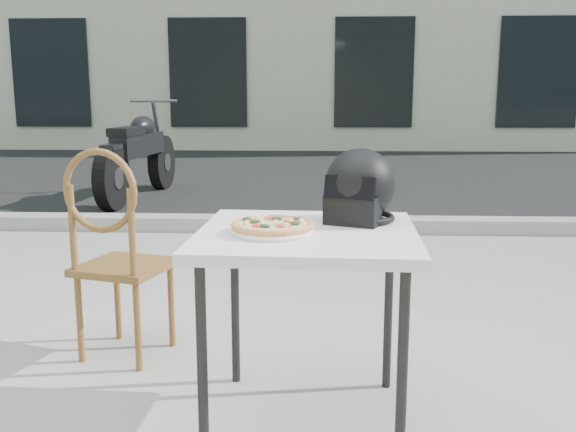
{
  "coord_description": "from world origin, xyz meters",
  "views": [
    {
      "loc": [
        0.57,
        -2.44,
        1.16
      ],
      "look_at": [
        0.47,
        -0.3,
        0.76
      ],
      "focal_mm": 40.0,
      "sensor_mm": 36.0,
      "label": 1
    }
  ],
  "objects_px": {
    "plate": "(272,231)",
    "cafe_table_main": "(307,248)",
    "cafe_chair_main": "(115,244)",
    "motorcycle": "(139,156)",
    "pizza": "(272,225)",
    "helmet": "(359,189)"
  },
  "relations": [
    {
      "from": "helmet",
      "to": "motorcycle",
      "type": "distance_m",
      "value": 5.28
    },
    {
      "from": "cafe_chair_main",
      "to": "motorcycle",
      "type": "relative_size",
      "value": 0.43
    },
    {
      "from": "plate",
      "to": "cafe_table_main",
      "type": "bearing_deg",
      "value": 25.19
    },
    {
      "from": "helmet",
      "to": "motorcycle",
      "type": "height_order",
      "value": "motorcycle"
    },
    {
      "from": "cafe_chair_main",
      "to": "pizza",
      "type": "bearing_deg",
      "value": 158.0
    },
    {
      "from": "cafe_table_main",
      "to": "cafe_chair_main",
      "type": "relative_size",
      "value": 0.81
    },
    {
      "from": "cafe_table_main",
      "to": "pizza",
      "type": "distance_m",
      "value": 0.16
    },
    {
      "from": "cafe_chair_main",
      "to": "motorcycle",
      "type": "distance_m",
      "value": 4.6
    },
    {
      "from": "cafe_table_main",
      "to": "plate",
      "type": "bearing_deg",
      "value": -154.81
    },
    {
      "from": "cafe_table_main",
      "to": "pizza",
      "type": "xyz_separation_m",
      "value": [
        -0.12,
        -0.05,
        0.09
      ]
    },
    {
      "from": "plate",
      "to": "cafe_chair_main",
      "type": "distance_m",
      "value": 0.94
    },
    {
      "from": "pizza",
      "to": "helmet",
      "type": "relative_size",
      "value": 0.91
    },
    {
      "from": "pizza",
      "to": "motorcycle",
      "type": "bearing_deg",
      "value": 110.3
    },
    {
      "from": "motorcycle",
      "to": "pizza",
      "type": "bearing_deg",
      "value": -64.71
    },
    {
      "from": "cafe_table_main",
      "to": "helmet",
      "type": "relative_size",
      "value": 2.23
    },
    {
      "from": "plate",
      "to": "motorcycle",
      "type": "xyz_separation_m",
      "value": [
        -1.86,
        5.03,
        -0.23
      ]
    },
    {
      "from": "cafe_table_main",
      "to": "plate",
      "type": "relative_size",
      "value": 2.1
    },
    {
      "from": "cafe_table_main",
      "to": "cafe_chair_main",
      "type": "bearing_deg",
      "value": 148.52
    },
    {
      "from": "pizza",
      "to": "cafe_table_main",
      "type": "bearing_deg",
      "value": 25.1
    },
    {
      "from": "helmet",
      "to": "cafe_chair_main",
      "type": "bearing_deg",
      "value": -176.86
    },
    {
      "from": "plate",
      "to": "cafe_chair_main",
      "type": "relative_size",
      "value": 0.39
    },
    {
      "from": "motorcycle",
      "to": "helmet",
      "type": "bearing_deg",
      "value": -60.79
    }
  ]
}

